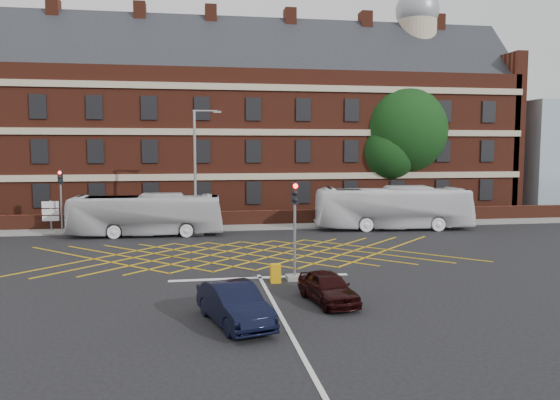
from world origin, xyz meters
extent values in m
plane|color=black|center=(0.00, 0.00, 0.00)|extent=(120.00, 120.00, 0.00)
cube|color=#572316|center=(0.00, 22.00, 6.00)|extent=(50.00, 12.00, 12.00)
cube|color=black|center=(0.00, 22.00, 12.00)|extent=(51.00, 10.61, 10.61)
cube|color=#B7A88C|center=(0.00, 15.92, 7.00)|extent=(50.00, 0.18, 0.50)
cube|color=black|center=(0.00, 15.94, 5.50)|extent=(1.20, 0.14, 1.80)
cube|color=#532216|center=(-7.00, 22.00, 16.50)|extent=(1.00, 1.40, 3.20)
cylinder|color=#B7A88C|center=(18.00, 22.00, 15.00)|extent=(3.60, 3.60, 6.00)
sphere|color=gray|center=(18.00, 22.00, 18.40)|extent=(4.00, 4.00, 4.00)
cube|color=#532216|center=(0.00, 13.00, 0.55)|extent=(56.00, 0.50, 1.10)
cube|color=slate|center=(0.00, 12.00, 0.06)|extent=(60.00, 3.00, 0.12)
cube|color=#CC990C|center=(0.00, 2.00, 0.01)|extent=(8.22, 8.22, 0.02)
cube|color=silver|center=(0.00, -3.50, 0.01)|extent=(8.00, 0.30, 0.02)
cube|color=silver|center=(0.00, -10.00, 0.01)|extent=(0.15, 14.00, 0.02)
imported|color=silver|center=(-5.86, 9.37, 1.39)|extent=(10.04, 2.73, 2.77)
imported|color=white|center=(11.16, 9.48, 1.53)|extent=(11.23, 3.84, 3.07)
imported|color=black|center=(-1.63, -9.70, 0.66)|extent=(2.46, 4.24, 1.32)
imported|color=black|center=(2.00, -7.79, 0.58)|extent=(1.93, 3.61, 1.17)
cylinder|color=black|center=(14.97, 17.77, 2.84)|extent=(0.90, 0.90, 5.69)
sphere|color=black|center=(14.97, 17.77, 7.25)|extent=(7.83, 7.83, 7.83)
sphere|color=black|center=(13.47, 16.97, 5.49)|extent=(5.09, 5.09, 5.09)
sphere|color=black|center=(16.47, 18.57, 5.89)|extent=(4.70, 4.70, 4.70)
cube|color=slate|center=(1.45, -4.10, 0.10)|extent=(0.70, 0.70, 0.20)
cylinder|color=gray|center=(1.45, -4.10, 1.75)|extent=(0.12, 0.12, 3.50)
cube|color=black|center=(1.45, -4.10, 3.80)|extent=(0.30, 0.25, 0.95)
sphere|color=#FF0C05|center=(1.45, -4.24, 4.12)|extent=(0.20, 0.20, 0.20)
cube|color=slate|center=(-11.58, 11.32, 0.10)|extent=(0.70, 0.70, 0.20)
cylinder|color=gray|center=(-11.58, 11.32, 1.75)|extent=(0.12, 0.12, 3.50)
cube|color=black|center=(-11.58, 11.32, 3.80)|extent=(0.30, 0.25, 0.95)
sphere|color=#FF0C05|center=(-11.58, 11.18, 4.12)|extent=(0.20, 0.20, 0.20)
cube|color=slate|center=(-2.66, 9.25, 0.10)|extent=(1.00, 1.00, 0.20)
cylinder|color=gray|center=(-2.66, 9.25, 4.08)|extent=(0.18, 0.18, 8.16)
cylinder|color=gray|center=(-1.96, 9.25, 8.16)|extent=(1.60, 0.12, 0.12)
cube|color=gray|center=(-1.16, 9.25, 8.11)|extent=(0.50, 0.20, 0.12)
cylinder|color=gray|center=(-12.45, 12.06, 1.10)|extent=(0.10, 0.10, 2.20)
cube|color=silver|center=(-12.45, 11.98, 1.90)|extent=(1.10, 0.06, 0.45)
cube|color=silver|center=(-12.45, 11.98, 1.40)|extent=(1.10, 0.06, 0.40)
cube|color=silver|center=(-12.45, 11.98, 0.95)|extent=(1.10, 0.06, 0.35)
cube|color=#CD930C|center=(0.55, -4.47, 0.40)|extent=(0.42, 0.39, 0.81)
camera|label=1|loc=(-2.99, -27.08, 5.73)|focal=35.00mm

